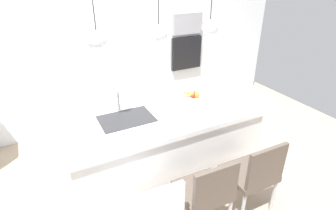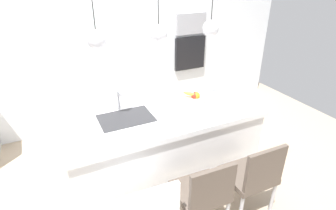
% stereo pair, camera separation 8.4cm
% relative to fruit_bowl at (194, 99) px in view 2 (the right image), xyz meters
% --- Properties ---
extents(floor, '(6.60, 6.60, 0.00)m').
position_rel_fruit_bowl_xyz_m(floor, '(-0.45, -0.03, -0.95)').
color(floor, tan).
rests_on(floor, ground).
extents(back_wall, '(6.00, 0.10, 2.60)m').
position_rel_fruit_bowl_xyz_m(back_wall, '(-0.45, 1.62, 0.35)').
color(back_wall, white).
rests_on(back_wall, ground).
extents(kitchen_island, '(2.17, 1.06, 0.91)m').
position_rel_fruit_bowl_xyz_m(kitchen_island, '(-0.45, -0.03, -0.50)').
color(kitchen_island, white).
rests_on(kitchen_island, ground).
extents(sink_basin, '(0.56, 0.40, 0.02)m').
position_rel_fruit_bowl_xyz_m(sink_basin, '(-0.84, -0.03, -0.05)').
color(sink_basin, '#2D2D30').
rests_on(sink_basin, kitchen_island).
extents(faucet, '(0.02, 0.17, 0.22)m').
position_rel_fruit_bowl_xyz_m(faucet, '(-0.84, 0.19, 0.10)').
color(faucet, silver).
rests_on(faucet, kitchen_island).
extents(fruit_bowl, '(0.28, 0.28, 0.15)m').
position_rel_fruit_bowl_xyz_m(fruit_bowl, '(0.00, 0.00, 0.00)').
color(fruit_bowl, beige).
rests_on(fruit_bowl, kitchen_island).
extents(microwave, '(0.54, 0.08, 0.34)m').
position_rel_fruit_bowl_xyz_m(microwave, '(0.82, 1.55, 0.55)').
color(microwave, '#9E9EA3').
rests_on(microwave, back_wall).
extents(oven, '(0.56, 0.08, 0.56)m').
position_rel_fruit_bowl_xyz_m(oven, '(0.82, 1.55, 0.05)').
color(oven, black).
rests_on(oven, back_wall).
extents(chair_middle, '(0.47, 0.44, 0.86)m').
position_rel_fruit_bowl_xyz_m(chair_middle, '(-0.43, -0.93, -0.45)').
color(chair_middle, brown).
rests_on(chair_middle, ground).
extents(chair_far, '(0.47, 0.44, 0.87)m').
position_rel_fruit_bowl_xyz_m(chair_far, '(0.14, -0.94, -0.46)').
color(chair_far, brown).
rests_on(chair_far, ground).
extents(pendant_light_left, '(0.17, 0.17, 0.77)m').
position_rel_fruit_bowl_xyz_m(pendant_light_left, '(-1.05, -0.03, 0.80)').
color(pendant_light_left, silver).
extents(pendant_light_center, '(0.17, 0.17, 0.77)m').
position_rel_fruit_bowl_xyz_m(pendant_light_center, '(-0.45, -0.03, 0.80)').
color(pendant_light_center, silver).
extents(pendant_light_right, '(0.17, 0.17, 0.77)m').
position_rel_fruit_bowl_xyz_m(pendant_light_right, '(0.14, -0.03, 0.80)').
color(pendant_light_right, silver).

